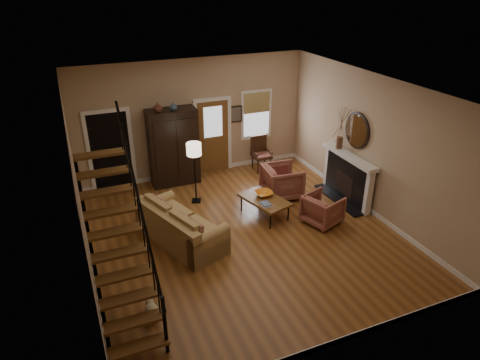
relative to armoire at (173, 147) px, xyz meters
name	(u,v)px	position (x,y,z in m)	size (l,w,h in m)	color
room	(198,147)	(0.29, -1.39, 0.46)	(7.00, 7.33, 3.30)	brown
staircase	(116,228)	(-2.08, -4.45, 0.55)	(0.94, 2.80, 3.20)	brown
fireplace	(349,173)	(3.83, -2.65, -0.31)	(0.33, 1.95, 2.30)	black
armoire	(173,147)	(0.00, 0.00, 0.00)	(1.30, 0.60, 2.10)	black
vase_a	(158,107)	(-0.35, -0.10, 1.17)	(0.24, 0.24, 0.25)	#4C2619
vase_b	(173,106)	(0.05, -0.10, 1.16)	(0.20, 0.20, 0.21)	#334C60
sofa	(181,225)	(-0.64, -2.89, -0.64)	(0.94, 2.18, 0.81)	#AD884E
coffee_table	(264,207)	(1.49, -2.61, -0.82)	(0.71, 1.22, 0.47)	brown
bowl	(264,194)	(1.54, -2.46, -0.53)	(0.42, 0.42, 0.10)	orange
books	(266,204)	(1.37, -2.91, -0.56)	(0.22, 0.30, 0.06)	beige
armchair_left	(323,209)	(2.60, -3.42, -0.69)	(0.76, 0.78, 0.71)	maroon
armchair_right	(282,181)	(2.34, -1.88, -0.62)	(0.91, 0.94, 0.86)	maroon
floor_lamp	(195,173)	(0.19, -1.30, -0.25)	(0.37, 0.37, 1.59)	black
side_chair	(262,154)	(2.55, -0.20, -0.54)	(0.54, 0.54, 1.02)	#361F11
dog	(152,312)	(-1.74, -4.97, -0.91)	(0.23, 0.40, 0.29)	#C6B887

